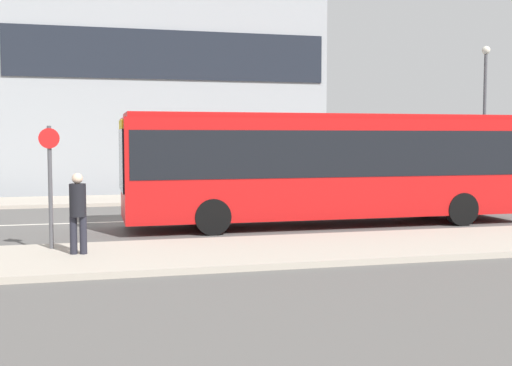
# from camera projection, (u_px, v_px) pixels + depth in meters

# --- Properties ---
(ground_plane) EXTENTS (120.00, 120.00, 0.00)m
(ground_plane) POSITION_uv_depth(u_px,v_px,m) (143.00, 221.00, 19.59)
(ground_plane) COLOR #595654
(sidewalk_near) EXTENTS (44.00, 3.50, 0.13)m
(sidewalk_near) POSITION_uv_depth(u_px,v_px,m) (165.00, 255.00, 13.55)
(sidewalk_near) COLOR #B2A899
(sidewalk_near) RESTS_ON ground_plane
(sidewalk_far) EXTENTS (44.00, 3.50, 0.13)m
(sidewalk_far) POSITION_uv_depth(u_px,v_px,m) (131.00, 200.00, 25.63)
(sidewalk_far) COLOR #B2A899
(sidewalk_far) RESTS_ON ground_plane
(lane_centerline) EXTENTS (41.80, 0.16, 0.01)m
(lane_centerline) POSITION_uv_depth(u_px,v_px,m) (143.00, 221.00, 19.59)
(lane_centerline) COLOR silver
(lane_centerline) RESTS_ON ground_plane
(city_bus) EXTENTS (11.87, 2.52, 3.21)m
(city_bus) POSITION_uv_depth(u_px,v_px,m) (329.00, 162.00, 18.66)
(city_bus) COLOR red
(city_bus) RESTS_ON ground_plane
(parked_car_0) EXTENTS (4.63, 1.74, 1.26)m
(parked_car_0) POSITION_uv_depth(u_px,v_px,m) (454.00, 185.00, 26.12)
(parked_car_0) COLOR navy
(parked_car_0) RESTS_ON ground_plane
(pedestrian_near_stop) EXTENTS (0.35, 0.34, 1.69)m
(pedestrian_near_stop) POSITION_uv_depth(u_px,v_px,m) (78.00, 208.00, 13.28)
(pedestrian_near_stop) COLOR #23232D
(pedestrian_near_stop) RESTS_ON sidewalk_near
(bus_stop_sign) EXTENTS (0.44, 0.12, 2.68)m
(bus_stop_sign) POSITION_uv_depth(u_px,v_px,m) (50.00, 177.00, 13.88)
(bus_stop_sign) COLOR #4C4C51
(bus_stop_sign) RESTS_ON sidewalk_near
(street_lamp) EXTENTS (0.36, 0.36, 6.39)m
(street_lamp) POSITION_uv_depth(u_px,v_px,m) (485.00, 103.00, 28.01)
(street_lamp) COLOR #4C4C51
(street_lamp) RESTS_ON sidewalk_far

